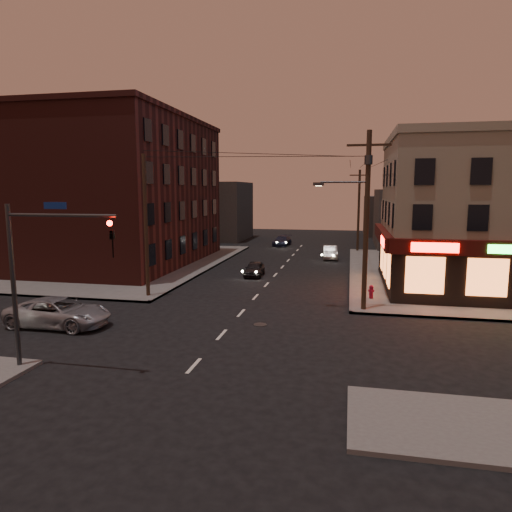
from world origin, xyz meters
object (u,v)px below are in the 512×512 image
(suv_cross, at_px, (59,312))
(fire_hydrant, at_px, (371,291))
(sedan_near, at_px, (254,269))
(sedan_mid, at_px, (330,252))
(sedan_far, at_px, (282,241))

(suv_cross, xyz_separation_m, fire_hydrant, (15.85, 8.90, -0.11))
(sedan_near, relative_size, fire_hydrant, 4.01)
(fire_hydrant, bearing_deg, sedan_near, 143.23)
(sedan_near, distance_m, fire_hydrant, 11.14)
(suv_cross, bearing_deg, sedan_mid, -24.76)
(sedan_far, bearing_deg, suv_cross, -93.43)
(sedan_near, distance_m, sedan_far, 20.79)
(sedan_near, height_order, sedan_mid, sedan_mid)
(sedan_mid, relative_size, fire_hydrant, 4.68)
(suv_cross, height_order, fire_hydrant, suv_cross)
(sedan_mid, relative_size, sedan_far, 0.95)
(sedan_far, bearing_deg, sedan_near, -81.64)
(suv_cross, height_order, sedan_far, suv_cross)
(suv_cross, distance_m, fire_hydrant, 18.18)
(suv_cross, relative_size, fire_hydrant, 6.12)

